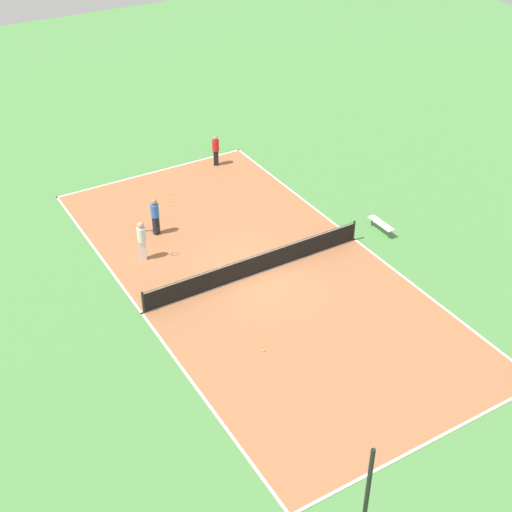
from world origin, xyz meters
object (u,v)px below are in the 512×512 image
object	(u,v)px
player_near_white	(142,238)
tennis_ball_left_sideline	(169,201)
tennis_ball_right_alley	(264,351)
tennis_ball_far_baseline	(170,194)
player_near_blue	(155,214)
tennis_net	(256,264)
player_coach_red	(216,148)
fence_post_back_right	(366,504)
bench	(381,224)

from	to	relation	value
player_near_white	tennis_ball_left_sideline	size ratio (longest dim) A/B	26.86
player_near_white	tennis_ball_right_alley	bearing A→B (deg)	-55.40
tennis_ball_far_baseline	tennis_ball_left_sideline	distance (m)	0.72
player_near_blue	tennis_ball_right_alley	xyz separation A→B (m)	(-0.07, 9.10, -0.98)
tennis_net	tennis_ball_far_baseline	distance (m)	7.85
player_near_white	tennis_ball_left_sideline	world-z (taller)	player_near_white
tennis_ball_right_alley	tennis_ball_left_sideline	world-z (taller)	same
player_near_blue	player_coach_red	bearing A→B (deg)	18.64
fence_post_back_right	tennis_ball_left_sideline	bearing A→B (deg)	-100.20
player_coach_red	tennis_ball_left_sideline	xyz separation A→B (m)	(3.76, 2.25, -0.91)
tennis_net	player_coach_red	distance (m)	9.97
tennis_net	player_near_blue	bearing A→B (deg)	-65.31
player_near_white	player_coach_red	bearing A→B (deg)	66.73
player_near_white	player_near_blue	bearing A→B (deg)	75.02
bench	fence_post_back_right	distance (m)	16.19
tennis_ball_right_alley	fence_post_back_right	xyz separation A→B (m)	(1.89, 8.01, 1.96)
player_near_blue	player_coach_red	size ratio (longest dim) A/B	1.06
player_near_white	tennis_ball_right_alley	xyz separation A→B (m)	(-1.35, 7.54, -1.03)
player_coach_red	player_near_white	xyz separation A→B (m)	(6.72, 6.11, 0.12)
bench	player_near_white	bearing A→B (deg)	-108.67
player_near_blue	tennis_ball_far_baseline	size ratio (longest dim) A/B	25.91
tennis_ball_far_baseline	tennis_ball_left_sideline	xyz separation A→B (m)	(0.34, 0.64, 0.00)
tennis_net	player_near_blue	world-z (taller)	player_near_blue
bench	player_coach_red	distance (m)	10.06
tennis_net	player_near_blue	distance (m)	5.41
fence_post_back_right	tennis_net	bearing A→B (deg)	-108.42
player_coach_red	tennis_net	bearing A→B (deg)	96.39
player_near_blue	player_near_white	bearing A→B (deg)	-150.71
tennis_ball_right_alley	tennis_ball_left_sideline	bearing A→B (deg)	-98.00
bench	tennis_ball_left_sideline	size ratio (longest dim) A/B	22.20
tennis_net	fence_post_back_right	world-z (taller)	fence_post_back_right
bench	player_near_blue	world-z (taller)	player_near_blue
tennis_ball_right_alley	tennis_ball_left_sideline	distance (m)	11.52
bench	tennis_ball_right_alley	size ratio (longest dim) A/B	22.20
tennis_net	player_coach_red	bearing A→B (deg)	-108.65
bench	tennis_ball_left_sideline	xyz separation A→B (m)	(7.05, -7.24, -0.33)
player_coach_red	bench	bearing A→B (deg)	134.13
player_near_white	fence_post_back_right	size ratio (longest dim) A/B	0.45
tennis_net	tennis_ball_left_sideline	distance (m)	7.23
fence_post_back_right	player_near_blue	bearing A→B (deg)	-96.08
bench	player_coach_red	xyz separation A→B (m)	(3.28, -9.49, 0.58)
tennis_ball_far_baseline	fence_post_back_right	size ratio (longest dim) A/B	0.02
tennis_ball_left_sideline	tennis_ball_far_baseline	bearing A→B (deg)	-118.00
player_near_white	tennis_ball_far_baseline	distance (m)	5.67
player_near_blue	fence_post_back_right	size ratio (longest dim) A/B	0.44
bench	player_near_blue	xyz separation A→B (m)	(8.72, -4.94, 0.65)
tennis_net	tennis_ball_left_sideline	xyz separation A→B (m)	(0.58, -7.19, -0.46)
player_coach_red	tennis_ball_right_alley	distance (m)	14.70
player_near_white	tennis_ball_left_sideline	distance (m)	4.97
tennis_ball_left_sideline	bench	bearing A→B (deg)	134.23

